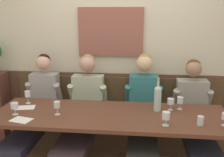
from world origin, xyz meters
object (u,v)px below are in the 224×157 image
object	(u,v)px
person_right_seat	(36,111)
person_left_seat	(196,118)
wine_bottle_clear_water	(158,97)
wine_glass_right_end	(166,116)
wine_glass_by_bottle	(57,105)
wine_glass_near_bucket	(171,102)
dining_table	(110,120)
person_center_left_seat	(143,112)
person_center_right_seat	(83,113)
wine_glass_left_end	(180,101)
wall_bench	(116,126)
wine_glass_center_front	(28,94)
wine_glass_mid_left	(14,106)
water_tumbler_right	(200,121)

from	to	relation	value
person_right_seat	person_left_seat	distance (m)	1.96
wine_bottle_clear_water	wine_glass_right_end	xyz separation A→B (m)	(0.06, -0.40, -0.06)
person_left_seat	wine_glass_by_bottle	size ratio (longest dim) A/B	8.84
wine_glass_near_bucket	wine_glass_right_end	size ratio (longest dim) A/B	0.95
dining_table	person_right_seat	distance (m)	1.04
person_center_left_seat	wine_bottle_clear_water	xyz separation A→B (m)	(0.15, -0.21, 0.26)
dining_table	person_left_seat	bearing A→B (deg)	18.79
person_center_left_seat	person_left_seat	world-z (taller)	person_center_left_seat
person_center_left_seat	wine_glass_right_end	bearing A→B (deg)	-70.82
person_center_right_seat	wine_glass_near_bucket	world-z (taller)	person_center_right_seat
dining_table	wine_glass_by_bottle	distance (m)	0.60
wine_bottle_clear_water	wine_glass_right_end	world-z (taller)	wine_bottle_clear_water
wine_glass_left_end	person_center_left_seat	bearing A→B (deg)	161.56
person_left_seat	wine_glass_by_bottle	bearing A→B (deg)	-164.71
wine_glass_left_end	wine_bottle_clear_water	bearing A→B (deg)	-163.86
dining_table	person_center_left_seat	distance (m)	0.52
wall_bench	person_center_right_seat	world-z (taller)	person_center_right_seat
wall_bench	dining_table	world-z (taller)	wall_bench
person_right_seat	person_center_right_seat	xyz separation A→B (m)	(0.60, -0.00, 0.00)
person_center_left_seat	wine_glass_by_bottle	bearing A→B (deg)	-153.85
dining_table	person_right_seat	bearing A→B (deg)	161.41
wine_glass_near_bucket	wine_bottle_clear_water	bearing A→B (deg)	-166.16
person_right_seat	wine_glass_center_front	size ratio (longest dim) A/B	8.53
person_right_seat	wine_glass_by_bottle	world-z (taller)	person_right_seat
person_left_seat	wine_glass_left_end	xyz separation A→B (m)	(-0.21, -0.10, 0.24)
wine_bottle_clear_water	wine_glass_near_bucket	xyz separation A→B (m)	(0.15, 0.04, -0.06)
wall_bench	wine_glass_center_front	size ratio (longest dim) A/B	18.64
wine_glass_by_bottle	person_center_left_seat	bearing A→B (deg)	26.15
person_center_right_seat	wine_bottle_clear_water	world-z (taller)	person_center_right_seat
wall_bench	wine_glass_right_end	distance (m)	1.26
person_center_right_seat	wine_glass_mid_left	xyz separation A→B (m)	(-0.64, -0.46, 0.23)
wine_glass_right_end	wine_glass_left_end	bearing A→B (deg)	67.80
person_center_right_seat	person_right_seat	bearing A→B (deg)	179.67
person_right_seat	person_center_left_seat	world-z (taller)	person_center_left_seat
wine_glass_mid_left	wine_glass_right_end	bearing A→B (deg)	-4.03
wall_bench	person_right_seat	size ratio (longest dim) A/B	2.19
wall_bench	person_center_left_seat	size ratio (longest dim) A/B	2.17
person_center_right_seat	person_left_seat	size ratio (longest dim) A/B	1.00
dining_table	person_left_seat	world-z (taller)	person_left_seat
person_center_right_seat	person_center_left_seat	size ratio (longest dim) A/B	1.00
wine_bottle_clear_water	wine_glass_left_end	distance (m)	0.27
wine_glass_mid_left	wine_glass_center_front	size ratio (longest dim) A/B	0.86
wine_glass_left_end	wine_glass_near_bucket	size ratio (longest dim) A/B	1.08
person_left_seat	wine_glass_left_end	bearing A→B (deg)	-153.55
person_center_left_seat	wine_glass_near_bucket	size ratio (longest dim) A/B	9.84
person_right_seat	wall_bench	bearing A→B (deg)	21.56
wine_glass_near_bucket	water_tumbler_right	xyz separation A→B (m)	(0.25, -0.39, -0.05)
wine_glass_mid_left	water_tumbler_right	xyz separation A→B (m)	(1.93, -0.07, -0.05)
person_center_left_seat	wine_bottle_clear_water	world-z (taller)	person_center_left_seat
wine_bottle_clear_water	wine_glass_near_bucket	world-z (taller)	wine_bottle_clear_water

